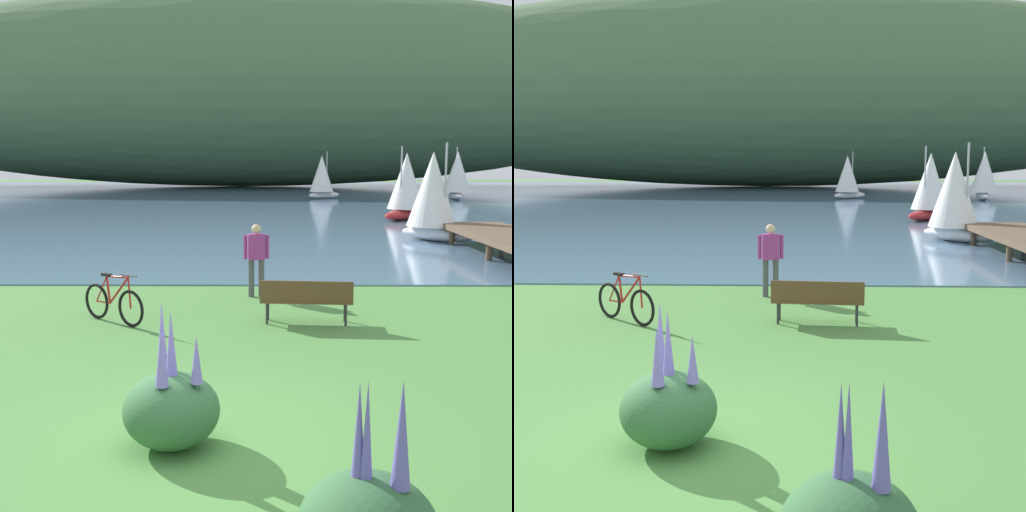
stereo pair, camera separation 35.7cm
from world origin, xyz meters
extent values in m
plane|color=#518E42|center=(0.00, 0.00, 0.00)|extent=(200.00, 200.00, 0.00)
cube|color=#5B7F9E|center=(0.00, 49.20, 0.02)|extent=(180.00, 80.00, 0.04)
ellipsoid|color=#4C7047|center=(-1.67, 72.59, 11.51)|extent=(107.84, 28.00, 22.94)
cube|color=brown|center=(1.73, 5.47, 0.45)|extent=(1.83, 0.61, 0.05)
cube|color=brown|center=(1.72, 5.26, 0.68)|extent=(1.80, 0.17, 0.40)
cylinder|color=#2D2D33|center=(0.98, 5.70, 0.23)|extent=(0.05, 0.05, 0.45)
cylinder|color=#2D2D33|center=(2.51, 5.58, 0.23)|extent=(0.05, 0.05, 0.45)
cylinder|color=#2D2D33|center=(0.96, 5.36, 0.23)|extent=(0.05, 0.05, 0.45)
cylinder|color=#2D2D33|center=(2.48, 5.25, 0.23)|extent=(0.05, 0.05, 0.45)
torus|color=black|center=(-1.65, 5.13, 0.36)|extent=(0.60, 0.50, 0.72)
torus|color=black|center=(-2.47, 5.79, 0.36)|extent=(0.60, 0.50, 0.72)
cylinder|color=red|center=(-1.92, 5.34, 0.67)|extent=(0.50, 0.41, 0.61)
cylinder|color=red|center=(-1.95, 5.37, 0.94)|extent=(0.54, 0.44, 0.09)
cylinder|color=red|center=(-2.17, 5.55, 0.65)|extent=(0.12, 0.11, 0.54)
cylinder|color=red|center=(-2.31, 5.66, 0.37)|extent=(0.35, 0.29, 0.05)
cylinder|color=red|center=(-2.34, 5.68, 0.64)|extent=(0.31, 0.25, 0.56)
cylinder|color=red|center=(-1.67, 5.15, 0.66)|extent=(0.09, 0.08, 0.60)
cube|color=black|center=(-2.20, 5.57, 0.94)|extent=(0.25, 0.23, 0.05)
cylinder|color=black|center=(-1.69, 5.16, 1.00)|extent=(0.39, 0.32, 0.02)
cylinder|color=#4C4C51|center=(0.62, 7.93, 0.44)|extent=(0.14, 0.14, 0.88)
cylinder|color=#4C4C51|center=(0.85, 7.97, 0.44)|extent=(0.14, 0.14, 0.88)
cube|color=#9E338C|center=(0.74, 7.95, 1.18)|extent=(0.41, 0.28, 0.60)
sphere|color=beige|center=(0.74, 7.95, 1.60)|extent=(0.22, 0.22, 0.22)
cylinder|color=#9E338C|center=(0.48, 7.91, 1.18)|extent=(0.09, 0.09, 0.56)
cylinder|color=#9E338C|center=(0.99, 7.99, 1.18)|extent=(0.09, 0.09, 0.56)
ellipsoid|color=#386B3D|center=(-0.16, -0.07, 0.42)|extent=(1.08, 1.08, 0.84)
cylinder|color=#386B3D|center=(0.15, -0.23, 0.73)|extent=(0.02, 0.02, 0.12)
cone|color=#8470D1|center=(0.15, -0.23, 1.06)|extent=(0.13, 0.13, 0.53)
cylinder|color=#386B3D|center=(-0.21, -0.34, 0.73)|extent=(0.02, 0.02, 0.12)
cone|color=#8470D1|center=(-0.21, -0.34, 1.12)|extent=(0.15, 0.15, 0.65)
cylinder|color=#386B3D|center=(-0.14, -0.08, 0.73)|extent=(0.02, 0.02, 0.12)
cone|color=#8470D1|center=(-0.14, -0.08, 1.18)|extent=(0.14, 0.14, 0.77)
cylinder|color=#386B3D|center=(-0.29, 0.20, 0.73)|extent=(0.02, 0.02, 0.12)
cone|color=#8470D1|center=(-0.29, 0.20, 1.20)|extent=(0.13, 0.13, 0.81)
cylinder|color=#386B3D|center=(1.87, -2.41, 0.71)|extent=(0.02, 0.02, 0.12)
cone|color=#6B5BB7|center=(1.87, -2.41, 1.19)|extent=(0.15, 0.15, 0.84)
cylinder|color=#386B3D|center=(1.57, -2.29, 0.71)|extent=(0.02, 0.02, 0.12)
cone|color=#6B5BB7|center=(1.57, -2.29, 1.16)|extent=(0.11, 0.11, 0.78)
cylinder|color=#386B3D|center=(1.63, -2.33, 0.71)|extent=(0.02, 0.02, 0.12)
cone|color=#6B5BB7|center=(1.63, -2.33, 1.17)|extent=(0.10, 0.10, 0.80)
ellipsoid|color=white|center=(16.64, 45.36, 0.35)|extent=(1.51, 3.70, 0.63)
cylinder|color=#B2B2B2|center=(16.68, 45.64, 2.46)|extent=(0.09, 0.09, 3.59)
cone|color=white|center=(16.60, 45.03, 2.28)|extent=(2.41, 2.41, 3.23)
ellipsoid|color=white|center=(6.12, 46.71, 0.33)|extent=(3.20, 2.73, 0.58)
cylinder|color=#B2B2B2|center=(6.33, 46.87, 2.27)|extent=(0.08, 0.08, 3.30)
cone|color=white|center=(5.88, 46.53, 2.10)|extent=(2.74, 2.74, 2.97)
ellipsoid|color=#B22323|center=(8.37, 27.25, 0.33)|extent=(2.86, 3.09, 0.58)
cylinder|color=#B2B2B2|center=(8.21, 27.05, 2.26)|extent=(0.08, 0.08, 3.29)
cone|color=white|center=(8.58, 27.48, 2.10)|extent=(2.76, 2.76, 2.96)
ellipsoid|color=white|center=(7.77, 18.18, 0.32)|extent=(2.88, 2.99, 0.57)
cylinder|color=#B2B2B2|center=(7.95, 18.00, 2.23)|extent=(0.08, 0.08, 3.24)
cone|color=white|center=(7.57, 18.40, 2.07)|extent=(2.72, 2.72, 2.92)
cylinder|color=brown|center=(8.04, 13.20, 0.30)|extent=(0.20, 0.20, 0.60)
cylinder|color=brown|center=(8.04, 17.20, 0.30)|extent=(0.20, 0.20, 0.60)
cylinder|color=brown|center=(9.96, 17.20, 0.30)|extent=(0.20, 0.20, 0.60)
camera|label=1|loc=(0.83, -6.87, 3.17)|focal=45.10mm
camera|label=2|loc=(1.19, -6.87, 3.17)|focal=45.10mm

